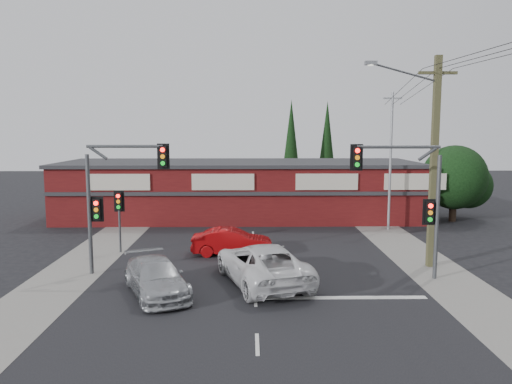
{
  "coord_description": "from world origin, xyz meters",
  "views": [
    {
      "loc": [
        -0.24,
        -20.42,
        6.58
      ],
      "look_at": [
        0.08,
        3.0,
        3.66
      ],
      "focal_mm": 35.0,
      "sensor_mm": 36.0,
      "label": 1
    }
  ],
  "objects_px": {
    "white_suv": "(262,263)",
    "utility_pole": "(431,155)",
    "silver_suv": "(156,277)",
    "shop_building": "(239,189)",
    "red_sedan": "(232,242)"
  },
  "relations": [
    {
      "from": "white_suv",
      "to": "utility_pole",
      "type": "height_order",
      "value": "utility_pole"
    },
    {
      "from": "white_suv",
      "to": "shop_building",
      "type": "xyz_separation_m",
      "value": [
        -1.31,
        16.48,
        1.27
      ]
    },
    {
      "from": "utility_pole",
      "to": "silver_suv",
      "type": "bearing_deg",
      "value": -162.41
    },
    {
      "from": "white_suv",
      "to": "red_sedan",
      "type": "relative_size",
      "value": 1.46
    },
    {
      "from": "silver_suv",
      "to": "utility_pole",
      "type": "bearing_deg",
      "value": -5.74
    },
    {
      "from": "white_suv",
      "to": "shop_building",
      "type": "relative_size",
      "value": 0.23
    },
    {
      "from": "white_suv",
      "to": "utility_pole",
      "type": "bearing_deg",
      "value": 179.8
    },
    {
      "from": "silver_suv",
      "to": "utility_pole",
      "type": "distance_m",
      "value": 13.79
    },
    {
      "from": "shop_building",
      "to": "utility_pole",
      "type": "height_order",
      "value": "utility_pole"
    },
    {
      "from": "white_suv",
      "to": "silver_suv",
      "type": "distance_m",
      "value": 4.55
    },
    {
      "from": "white_suv",
      "to": "utility_pole",
      "type": "distance_m",
      "value": 9.56
    },
    {
      "from": "shop_building",
      "to": "utility_pole",
      "type": "relative_size",
      "value": 2.73
    },
    {
      "from": "white_suv",
      "to": "silver_suv",
      "type": "height_order",
      "value": "white_suv"
    },
    {
      "from": "white_suv",
      "to": "utility_pole",
      "type": "xyz_separation_m",
      "value": [
        8.05,
        2.49,
        4.53
      ]
    },
    {
      "from": "red_sedan",
      "to": "shop_building",
      "type": "xyz_separation_m",
      "value": [
        0.16,
        11.53,
        1.43
      ]
    }
  ]
}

